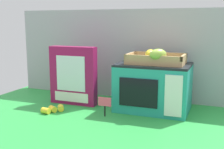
% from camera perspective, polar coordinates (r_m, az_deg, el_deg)
% --- Properties ---
extents(ground_plane, '(1.70, 1.70, 0.00)m').
position_cam_1_polar(ground_plane, '(1.63, 2.24, -6.58)').
color(ground_plane, green).
rests_on(ground_plane, ground).
extents(display_back_panel, '(1.61, 0.03, 0.55)m').
position_cam_1_polar(display_back_panel, '(1.79, 4.70, 3.93)').
color(display_back_panel, '#A0A3A8').
rests_on(display_back_panel, ground).
extents(toy_microwave, '(0.38, 0.28, 0.26)m').
position_cam_1_polar(toy_microwave, '(1.58, 8.18, -2.43)').
color(toy_microwave, teal).
rests_on(toy_microwave, ground).
extents(food_groups_crate, '(0.30, 0.22, 0.09)m').
position_cam_1_polar(food_groups_crate, '(1.54, 8.67, 3.03)').
color(food_groups_crate, tan).
rests_on(food_groups_crate, toy_microwave).
extents(cookie_set_box, '(0.28, 0.06, 0.34)m').
position_cam_1_polar(cookie_set_box, '(1.69, -7.68, -0.24)').
color(cookie_set_box, '#99144C').
rests_on(cookie_set_box, ground).
extents(price_sign, '(0.07, 0.01, 0.10)m').
position_cam_1_polar(price_sign, '(1.47, -1.46, -5.79)').
color(price_sign, black).
rests_on(price_sign, ground).
extents(loose_toy_banana, '(0.10, 0.12, 0.03)m').
position_cam_1_polar(loose_toy_banana, '(1.58, -11.54, -6.73)').
color(loose_toy_banana, yellow).
rests_on(loose_toy_banana, ground).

